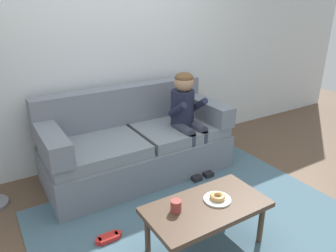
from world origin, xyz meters
name	(u,v)px	position (x,y,z in m)	size (l,w,h in m)	color
ground	(182,208)	(0.00, 0.00, 0.00)	(10.00, 10.00, 0.00)	brown
wall_back	(114,39)	(0.00, 1.40, 1.40)	(8.00, 0.10, 2.80)	silver
area_rug	(198,223)	(0.00, -0.25, 0.01)	(2.67, 1.97, 0.01)	#476675
couch	(136,144)	(-0.05, 0.85, 0.34)	(1.97, 0.90, 0.92)	slate
coffee_table	(206,210)	(-0.13, -0.51, 0.35)	(0.93, 0.49, 0.40)	#4C3828
person_child	(186,112)	(0.48, 0.64, 0.67)	(0.34, 0.58, 1.10)	#1E2338
plate	(217,199)	(-0.02, -0.50, 0.40)	(0.21, 0.21, 0.01)	white
donut	(217,197)	(-0.02, -0.50, 0.43)	(0.12, 0.12, 0.04)	tan
mug	(176,206)	(-0.36, -0.45, 0.44)	(0.08, 0.08, 0.09)	#993D38
toy_controller	(109,238)	(-0.75, -0.05, 0.03)	(0.23, 0.09, 0.05)	red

